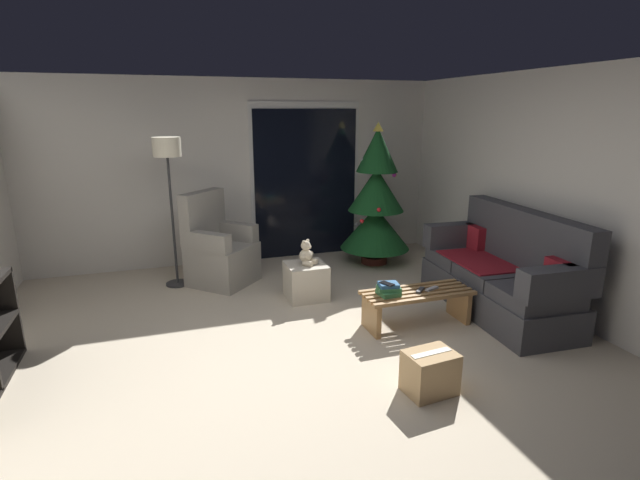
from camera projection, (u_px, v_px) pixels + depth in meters
ground_plane at (301, 358)px, 4.13m from camera, size 7.00×7.00×0.00m
wall_back at (239, 172)px, 6.61m from camera, size 5.72×0.12×2.50m
wall_right at (581, 198)px, 4.67m from camera, size 0.12×6.00×2.50m
patio_door_frame at (306, 181)px, 6.87m from camera, size 1.60×0.02×2.20m
patio_door_glass at (306, 184)px, 6.86m from camera, size 1.50×0.02×2.10m
couch at (502, 274)px, 5.05m from camera, size 0.89×1.98×1.08m
coffee_table at (417, 302)px, 4.72m from camera, size 1.10×0.40×0.36m
remote_graphite at (420, 290)px, 4.68m from camera, size 0.14×0.14×0.02m
remote_silver at (432, 289)px, 4.72m from camera, size 0.16×0.09×0.02m
book_stack at (389, 289)px, 4.58m from camera, size 0.24×0.21×0.11m
cell_phone at (387, 284)px, 4.55m from camera, size 0.12×0.16×0.01m
christmas_tree at (376, 203)px, 6.51m from camera, size 0.96×0.96×1.93m
armchair at (219, 251)px, 5.87m from camera, size 0.97×0.97×1.13m
floor_lamp at (168, 162)px, 5.50m from camera, size 0.32×0.32×1.78m
ottoman at (306, 281)px, 5.42m from camera, size 0.44×0.44×0.41m
teddy_bear_cream at (307, 254)px, 5.33m from camera, size 0.21×0.22×0.29m
cardboard_box_taped_mid_floor at (430, 373)px, 3.60m from camera, size 0.40×0.31×0.33m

